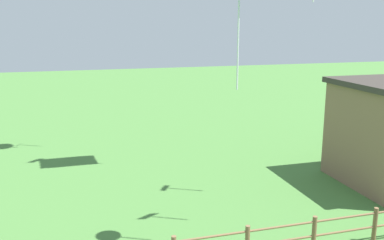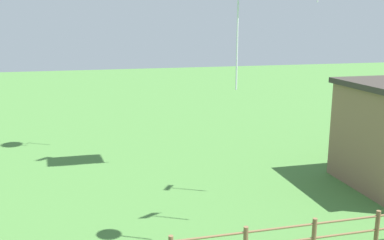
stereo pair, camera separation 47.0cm
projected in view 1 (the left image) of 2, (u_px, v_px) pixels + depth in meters
The scene contains 0 objects.
Camera 1 is at (-3.59, -5.24, 6.90)m, focal length 40.00 mm.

